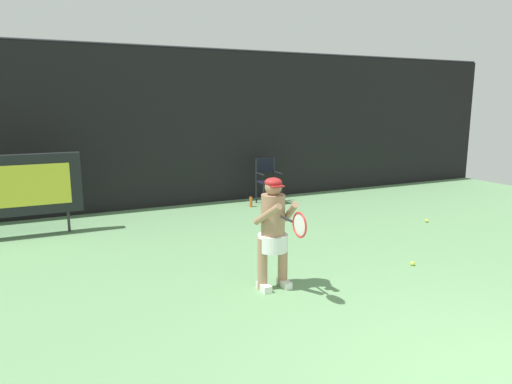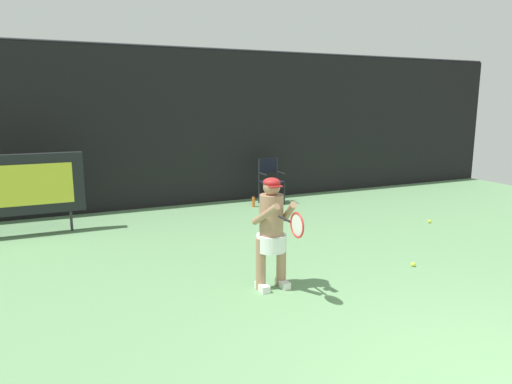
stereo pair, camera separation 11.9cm
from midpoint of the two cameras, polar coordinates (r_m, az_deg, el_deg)
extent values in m
cube|color=black|center=(11.18, -7.40, 7.75)|extent=(18.00, 0.12, 3.60)
cylinder|color=#38383D|center=(11.23, -7.64, 17.11)|extent=(18.00, 0.05, 0.05)
cube|color=black|center=(9.37, -27.68, 0.72)|extent=(2.20, 0.20, 1.10)
cube|color=gold|center=(9.27, -27.70, 0.61)|extent=(1.80, 0.01, 0.75)
cylinder|color=#2D2D33|center=(9.52, -22.31, -3.32)|extent=(0.05, 0.05, 0.40)
cylinder|color=black|center=(10.90, 0.63, -0.41)|extent=(0.04, 0.04, 0.52)
cylinder|color=black|center=(11.12, 2.84, -0.20)|extent=(0.04, 0.04, 0.52)
cylinder|color=black|center=(11.26, -0.27, -0.04)|extent=(0.04, 0.04, 0.52)
cylinder|color=black|center=(11.47, 1.89, 0.16)|extent=(0.04, 0.04, 0.52)
cube|color=black|center=(11.13, 1.28, 1.27)|extent=(0.52, 0.44, 0.03)
cylinder|color=black|center=(11.17, -0.28, 2.68)|extent=(0.04, 0.04, 0.56)
cylinder|color=black|center=(11.38, 1.91, 2.83)|extent=(0.04, 0.04, 0.56)
cube|color=black|center=(11.26, 0.83, 3.31)|extent=(0.48, 0.02, 0.34)
cylinder|color=black|center=(11.00, 0.17, 2.23)|extent=(0.04, 0.44, 0.04)
cylinder|color=black|center=(11.21, 2.38, 2.39)|extent=(0.04, 0.44, 0.04)
cylinder|color=orange|center=(10.85, -0.94, -1.22)|extent=(0.07, 0.07, 0.24)
cylinder|color=black|center=(10.82, -0.95, -0.54)|extent=(0.03, 0.03, 0.03)
cube|color=white|center=(6.18, 0.43, -11.58)|extent=(0.11, 0.26, 0.09)
cube|color=white|center=(6.31, 2.94, -11.12)|extent=(0.11, 0.26, 0.09)
cylinder|color=#A37A5B|center=(6.12, 0.23, -8.81)|extent=(0.13, 0.13, 0.69)
cylinder|color=#A37A5B|center=(6.24, 2.75, -8.40)|extent=(0.13, 0.13, 0.69)
cylinder|color=white|center=(6.09, 1.52, -6.21)|extent=(0.39, 0.39, 0.22)
cylinder|color=#A37A5B|center=(6.00, 1.53, -2.95)|extent=(0.31, 0.31, 0.56)
sphere|color=#A37A5B|center=(5.92, 1.55, 0.61)|extent=(0.22, 0.22, 0.22)
ellipsoid|color=#B22323|center=(5.91, 1.56, 1.19)|extent=(0.22, 0.22, 0.12)
cube|color=#B22323|center=(5.83, 1.99, 0.72)|extent=(0.17, 0.12, 0.02)
cylinder|color=#A37A5B|center=(5.76, 0.82, -2.76)|extent=(0.20, 0.49, 0.35)
cylinder|color=#A37A5B|center=(5.91, 3.69, -2.43)|extent=(0.20, 0.49, 0.35)
cylinder|color=white|center=(5.85, 4.42, -3.65)|extent=(0.13, 0.12, 0.12)
cylinder|color=black|center=(5.75, 3.22, -3.33)|extent=(0.03, 0.28, 0.03)
torus|color=red|center=(5.50, 4.74, -4.04)|extent=(0.02, 0.31, 0.31)
ellipsoid|color=silver|center=(5.50, 4.74, -4.04)|extent=(0.01, 0.26, 0.26)
sphere|color=#CCDB3D|center=(10.10, 19.88, -3.32)|extent=(0.07, 0.07, 0.07)
sphere|color=#CCDB3D|center=(7.42, 18.21, -8.32)|extent=(0.07, 0.07, 0.07)
camera|label=1|loc=(0.06, -90.87, -0.17)|focal=32.62mm
camera|label=2|loc=(0.06, 89.13, 0.17)|focal=32.62mm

